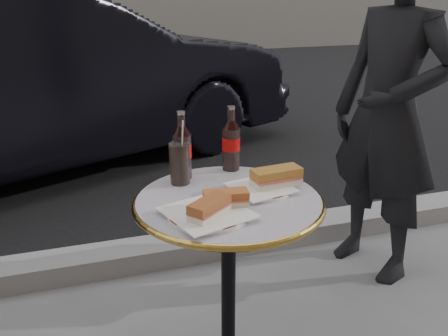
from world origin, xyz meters
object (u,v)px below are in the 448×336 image
object	(u,v)px
bistro_table	(228,294)
plate_right	(261,189)
parked_car	(32,80)
cola_bottle_right	(231,138)
pedestrian	(389,115)
plate_left	(207,215)
cola_bottle_left	(182,145)
cola_glass	(180,163)

from	to	relation	value
bistro_table	plate_right	size ratio (longest dim) A/B	3.70
parked_car	cola_bottle_right	bearing A→B (deg)	175.14
plate_right	parked_car	size ratio (longest dim) A/B	0.05
pedestrian	plate_right	bearing A→B (deg)	-78.82
plate_right	pedestrian	world-z (taller)	pedestrian
plate_right	plate_left	bearing A→B (deg)	-149.06
bistro_table	pedestrian	size ratio (longest dim) A/B	0.45
cola_bottle_left	pedestrian	xyz separation A→B (m)	(1.06, 0.30, -0.05)
plate_left	parked_car	bearing A→B (deg)	102.20
plate_left	cola_bottle_right	xyz separation A→B (m)	(0.20, 0.36, 0.11)
parked_car	pedestrian	distance (m)	2.68
cola_glass	parked_car	xyz separation A→B (m)	(-0.58, 2.45, -0.11)
cola_bottle_left	parked_car	distance (m)	2.49
parked_car	pedestrian	xyz separation A→B (m)	(1.66, -2.11, 0.11)
bistro_table	cola_bottle_right	world-z (taller)	cola_bottle_right
bistro_table	parked_car	size ratio (longest dim) A/B	0.17
cola_bottle_left	pedestrian	distance (m)	1.10
bistro_table	plate_right	xyz separation A→B (m)	(0.12, 0.03, 0.37)
plate_left	cola_bottle_right	bearing A→B (deg)	61.58
bistro_table	cola_glass	bearing A→B (deg)	123.72
plate_right	bistro_table	bearing A→B (deg)	-167.84
plate_right	cola_bottle_left	distance (m)	0.32
cola_bottle_right	parked_car	xyz separation A→B (m)	(-0.79, 2.38, -0.16)
pedestrian	cola_bottle_right	bearing A→B (deg)	-92.19
cola_bottle_left	cola_bottle_right	distance (m)	0.19
bistro_table	cola_bottle_left	distance (m)	0.55
cola_bottle_right	parked_car	world-z (taller)	parked_car
cola_bottle_right	cola_glass	xyz separation A→B (m)	(-0.21, -0.08, -0.05)
plate_left	cola_bottle_left	world-z (taller)	cola_bottle_left
cola_glass	parked_car	world-z (taller)	parked_car
cola_bottle_right	parked_car	distance (m)	2.51
cola_glass	plate_left	bearing A→B (deg)	-86.94
parked_car	pedestrian	world-z (taller)	pedestrian
pedestrian	cola_bottle_left	bearing A→B (deg)	-93.64
plate_left	cola_glass	xyz separation A→B (m)	(-0.02, 0.29, 0.07)
plate_left	cola_bottle_left	distance (m)	0.35
bistro_table	plate_right	distance (m)	0.39
cola_bottle_left	cola_bottle_right	bearing A→B (deg)	8.95
plate_left	pedestrian	distance (m)	1.24
cola_bottle_left	parked_car	xyz separation A→B (m)	(-0.60, 2.41, -0.16)
bistro_table	pedestrian	distance (m)	1.18
cola_bottle_left	pedestrian	bearing A→B (deg)	15.76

